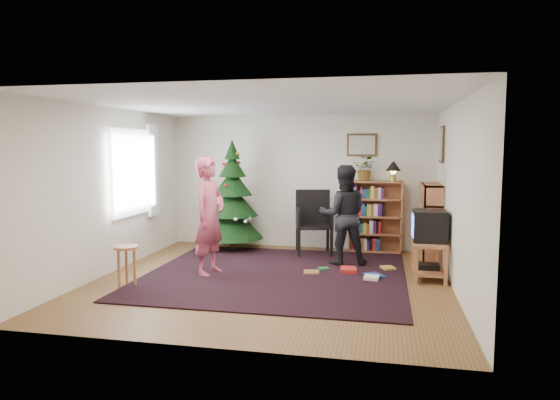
% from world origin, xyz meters
% --- Properties ---
extents(floor, '(5.00, 5.00, 0.00)m').
position_xyz_m(floor, '(0.00, 0.00, 0.00)').
color(floor, brown).
rests_on(floor, ground).
extents(ceiling, '(5.00, 5.00, 0.00)m').
position_xyz_m(ceiling, '(0.00, 0.00, 2.50)').
color(ceiling, white).
rests_on(ceiling, wall_back).
extents(wall_back, '(5.00, 0.02, 2.50)m').
position_xyz_m(wall_back, '(0.00, 2.50, 1.25)').
color(wall_back, silver).
rests_on(wall_back, floor).
extents(wall_front, '(5.00, 0.02, 2.50)m').
position_xyz_m(wall_front, '(0.00, -2.50, 1.25)').
color(wall_front, silver).
rests_on(wall_front, floor).
extents(wall_left, '(0.02, 5.00, 2.50)m').
position_xyz_m(wall_left, '(-2.50, 0.00, 1.25)').
color(wall_left, silver).
rests_on(wall_left, floor).
extents(wall_right, '(0.02, 5.00, 2.50)m').
position_xyz_m(wall_right, '(2.50, 0.00, 1.25)').
color(wall_right, silver).
rests_on(wall_right, floor).
extents(rug, '(3.80, 3.60, 0.02)m').
position_xyz_m(rug, '(0.00, 0.30, 0.01)').
color(rug, black).
rests_on(rug, floor).
extents(window_pane, '(0.04, 1.20, 1.40)m').
position_xyz_m(window_pane, '(-2.47, 0.60, 1.50)').
color(window_pane, silver).
rests_on(window_pane, wall_left).
extents(curtain, '(0.06, 0.35, 1.60)m').
position_xyz_m(curtain, '(-2.43, 1.30, 1.50)').
color(curtain, white).
rests_on(curtain, wall_left).
extents(picture_back, '(0.55, 0.03, 0.42)m').
position_xyz_m(picture_back, '(1.15, 2.48, 1.95)').
color(picture_back, '#4C3319').
rests_on(picture_back, wall_back).
extents(picture_right, '(0.03, 0.50, 0.60)m').
position_xyz_m(picture_right, '(2.48, 1.75, 1.95)').
color(picture_right, '#4C3319').
rests_on(picture_right, wall_right).
extents(christmas_tree, '(1.13, 1.13, 2.05)m').
position_xyz_m(christmas_tree, '(-1.18, 1.98, 0.85)').
color(christmas_tree, '#3F2816').
rests_on(christmas_tree, rug).
extents(bookshelf_back, '(0.95, 0.30, 1.30)m').
position_xyz_m(bookshelf_back, '(1.42, 2.34, 0.66)').
color(bookshelf_back, '#B56840').
rests_on(bookshelf_back, floor).
extents(bookshelf_right, '(0.30, 0.95, 1.30)m').
position_xyz_m(bookshelf_right, '(2.34, 1.78, 0.66)').
color(bookshelf_right, '#B56840').
rests_on(bookshelf_right, floor).
extents(tv_stand, '(0.46, 0.83, 0.55)m').
position_xyz_m(tv_stand, '(2.22, 0.58, 0.32)').
color(tv_stand, '#B56840').
rests_on(tv_stand, floor).
extents(crt_tv, '(0.48, 0.51, 0.45)m').
position_xyz_m(crt_tv, '(2.22, 0.58, 0.77)').
color(crt_tv, black).
rests_on(crt_tv, tv_stand).
extents(armchair, '(0.75, 0.75, 1.14)m').
position_xyz_m(armchair, '(0.36, 2.00, 0.62)').
color(armchair, black).
rests_on(armchair, rug).
extents(stool, '(0.33, 0.33, 0.55)m').
position_xyz_m(stool, '(-1.90, -0.67, 0.43)').
color(stool, '#B56840').
rests_on(stool, floor).
extents(person_standing, '(0.56, 0.73, 1.76)m').
position_xyz_m(person_standing, '(-0.98, 0.15, 0.88)').
color(person_standing, '#B4485D').
rests_on(person_standing, rug).
extents(person_by_chair, '(0.90, 0.77, 1.62)m').
position_xyz_m(person_by_chair, '(0.93, 1.17, 0.81)').
color(person_by_chair, black).
rests_on(person_by_chair, rug).
extents(potted_plant, '(0.48, 0.45, 0.45)m').
position_xyz_m(potted_plant, '(1.22, 2.34, 1.52)').
color(potted_plant, gray).
rests_on(potted_plant, bookshelf_back).
extents(table_lamp, '(0.28, 0.28, 0.37)m').
position_xyz_m(table_lamp, '(1.72, 2.34, 1.55)').
color(table_lamp, '#A57F33').
rests_on(table_lamp, bookshelf_back).
extents(floor_clutter, '(1.34, 0.87, 0.08)m').
position_xyz_m(floor_clutter, '(1.13, 0.59, 0.04)').
color(floor_clutter, '#A51E19').
rests_on(floor_clutter, rug).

